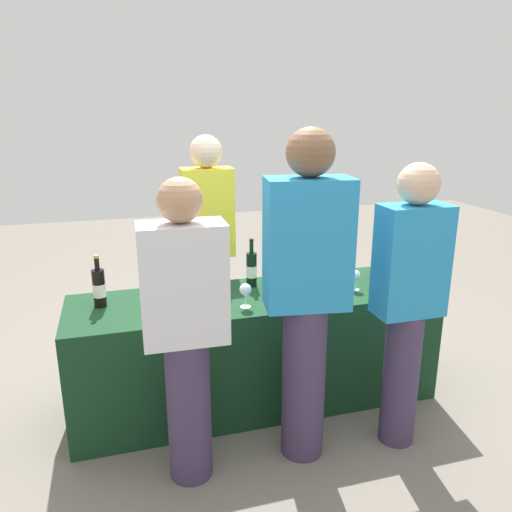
{
  "coord_description": "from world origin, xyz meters",
  "views": [
    {
      "loc": [
        -0.79,
        -2.74,
        1.82
      ],
      "look_at": [
        0.0,
        0.0,
        0.98
      ],
      "focal_mm": 34.74,
      "sensor_mm": 36.0,
      "label": 1
    }
  ],
  "objects_px": {
    "wine_bottle_4": "(302,271)",
    "guest_2": "(408,298)",
    "wine_bottle_3": "(269,270)",
    "wine_glass_5": "(376,271)",
    "wine_glass_3": "(318,284)",
    "guest_0": "(185,327)",
    "wine_bottle_1": "(169,280)",
    "wine_glass_2": "(294,285)",
    "server_pouring": "(208,242)",
    "menu_board": "(300,277)",
    "wine_bottle_0": "(99,288)",
    "guest_1": "(306,290)",
    "wine_glass_1": "(245,290)",
    "wine_glass_4": "(356,276)",
    "wine_glass_0": "(174,296)",
    "wine_bottle_6": "(344,264)",
    "wine_bottle_7": "(377,262)",
    "wine_bottle_5": "(324,266)",
    "wine_bottle_2": "(252,269)"
  },
  "relations": [
    {
      "from": "wine_bottle_4",
      "to": "guest_2",
      "type": "relative_size",
      "value": 0.19
    },
    {
      "from": "wine_bottle_3",
      "to": "wine_glass_5",
      "type": "height_order",
      "value": "wine_bottle_3"
    },
    {
      "from": "wine_glass_3",
      "to": "guest_0",
      "type": "height_order",
      "value": "guest_0"
    },
    {
      "from": "wine_bottle_1",
      "to": "wine_glass_2",
      "type": "distance_m",
      "value": 0.75
    },
    {
      "from": "server_pouring",
      "to": "menu_board",
      "type": "height_order",
      "value": "server_pouring"
    },
    {
      "from": "wine_bottle_0",
      "to": "guest_1",
      "type": "distance_m",
      "value": 1.2
    },
    {
      "from": "server_pouring",
      "to": "guest_0",
      "type": "bearing_deg",
      "value": 75.02
    },
    {
      "from": "wine_glass_1",
      "to": "guest_2",
      "type": "bearing_deg",
      "value": -29.81
    },
    {
      "from": "wine_glass_1",
      "to": "wine_bottle_4",
      "type": "bearing_deg",
      "value": 28.6
    },
    {
      "from": "wine_glass_2",
      "to": "wine_glass_4",
      "type": "relative_size",
      "value": 1.08
    },
    {
      "from": "wine_glass_0",
      "to": "server_pouring",
      "type": "xyz_separation_m",
      "value": [
        0.34,
        0.76,
        0.09
      ]
    },
    {
      "from": "wine_bottle_3",
      "to": "server_pouring",
      "type": "height_order",
      "value": "server_pouring"
    },
    {
      "from": "wine_bottle_1",
      "to": "guest_2",
      "type": "distance_m",
      "value": 1.37
    },
    {
      "from": "wine_bottle_1",
      "to": "server_pouring",
      "type": "bearing_deg",
      "value": 56.84
    },
    {
      "from": "wine_bottle_4",
      "to": "wine_bottle_6",
      "type": "bearing_deg",
      "value": 6.35
    },
    {
      "from": "wine_glass_1",
      "to": "guest_2",
      "type": "relative_size",
      "value": 0.09
    },
    {
      "from": "wine_bottle_4",
      "to": "guest_0",
      "type": "relative_size",
      "value": 0.2
    },
    {
      "from": "wine_bottle_7",
      "to": "wine_glass_4",
      "type": "distance_m",
      "value": 0.29
    },
    {
      "from": "wine_glass_3",
      "to": "guest_2",
      "type": "relative_size",
      "value": 0.09
    },
    {
      "from": "wine_bottle_4",
      "to": "wine_glass_1",
      "type": "xyz_separation_m",
      "value": [
        -0.43,
        -0.24,
        -0.0
      ]
    },
    {
      "from": "wine_bottle_1",
      "to": "wine_bottle_3",
      "type": "bearing_deg",
      "value": -0.94
    },
    {
      "from": "wine_bottle_1",
      "to": "wine_glass_0",
      "type": "bearing_deg",
      "value": -90.84
    },
    {
      "from": "guest_0",
      "to": "guest_2",
      "type": "xyz_separation_m",
      "value": [
        1.17,
        -0.04,
        0.04
      ]
    },
    {
      "from": "wine_bottle_3",
      "to": "wine_bottle_5",
      "type": "xyz_separation_m",
      "value": [
        0.37,
        0.0,
        -0.01
      ]
    },
    {
      "from": "wine_glass_1",
      "to": "wine_glass_4",
      "type": "relative_size",
      "value": 1.1
    },
    {
      "from": "wine_glass_0",
      "to": "guest_2",
      "type": "xyz_separation_m",
      "value": [
        1.17,
        -0.47,
        0.04
      ]
    },
    {
      "from": "wine_bottle_3",
      "to": "wine_glass_4",
      "type": "distance_m",
      "value": 0.54
    },
    {
      "from": "wine_bottle_2",
      "to": "guest_2",
      "type": "bearing_deg",
      "value": -50.58
    },
    {
      "from": "wine_bottle_3",
      "to": "menu_board",
      "type": "relative_size",
      "value": 0.38
    },
    {
      "from": "wine_bottle_4",
      "to": "menu_board",
      "type": "relative_size",
      "value": 0.34
    },
    {
      "from": "wine_bottle_5",
      "to": "guest_1",
      "type": "relative_size",
      "value": 0.18
    },
    {
      "from": "wine_bottle_2",
      "to": "wine_glass_3",
      "type": "relative_size",
      "value": 2.27
    },
    {
      "from": "wine_bottle_1",
      "to": "wine_glass_3",
      "type": "relative_size",
      "value": 2.26
    },
    {
      "from": "server_pouring",
      "to": "menu_board",
      "type": "xyz_separation_m",
      "value": [
        0.85,
        0.37,
        -0.47
      ]
    },
    {
      "from": "guest_1",
      "to": "menu_board",
      "type": "bearing_deg",
      "value": 77.95
    },
    {
      "from": "wine_glass_0",
      "to": "wine_glass_5",
      "type": "relative_size",
      "value": 0.99
    },
    {
      "from": "wine_glass_1",
      "to": "wine_glass_2",
      "type": "xyz_separation_m",
      "value": [
        0.3,
        0.02,
        -0.0
      ]
    },
    {
      "from": "wine_glass_4",
      "to": "guest_2",
      "type": "height_order",
      "value": "guest_2"
    },
    {
      "from": "wine_bottle_3",
      "to": "wine_glass_4",
      "type": "relative_size",
      "value": 2.57
    },
    {
      "from": "wine_bottle_5",
      "to": "wine_bottle_6",
      "type": "relative_size",
      "value": 1.0
    },
    {
      "from": "wine_bottle_6",
      "to": "wine_bottle_2",
      "type": "bearing_deg",
      "value": 173.85
    },
    {
      "from": "wine_bottle_1",
      "to": "server_pouring",
      "type": "xyz_separation_m",
      "value": [
        0.34,
        0.52,
        0.08
      ]
    },
    {
      "from": "wine_bottle_4",
      "to": "wine_bottle_6",
      "type": "xyz_separation_m",
      "value": [
        0.31,
        0.03,
        0.01
      ]
    },
    {
      "from": "wine_glass_5",
      "to": "wine_glass_0",
      "type": "bearing_deg",
      "value": -176.18
    },
    {
      "from": "wine_bottle_5",
      "to": "wine_glass_0",
      "type": "distance_m",
      "value": 1.03
    },
    {
      "from": "wine_bottle_1",
      "to": "menu_board",
      "type": "distance_m",
      "value": 1.54
    },
    {
      "from": "wine_bottle_2",
      "to": "wine_glass_0",
      "type": "height_order",
      "value": "wine_bottle_2"
    },
    {
      "from": "wine_glass_0",
      "to": "wine_glass_1",
      "type": "xyz_separation_m",
      "value": [
        0.4,
        -0.03,
        0.0
      ]
    },
    {
      "from": "wine_bottle_7",
      "to": "guest_1",
      "type": "relative_size",
      "value": 0.17
    },
    {
      "from": "guest_1",
      "to": "server_pouring",
      "type": "bearing_deg",
      "value": 111.39
    }
  ]
}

